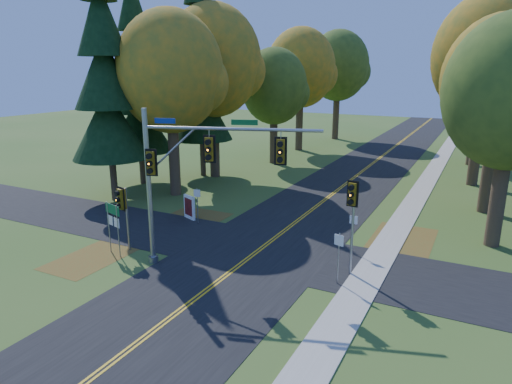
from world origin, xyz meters
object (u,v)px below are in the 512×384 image
at_px(traffic_mast, 189,168).
at_px(route_sign_cluster, 113,219).
at_px(info_kiosk, 189,207).
at_px(east_signal_pole, 352,205).

relative_size(traffic_mast, route_sign_cluster, 2.91).
height_order(traffic_mast, info_kiosk, traffic_mast).
xyz_separation_m(route_sign_cluster, info_kiosk, (0.10, 6.80, -1.23)).
height_order(traffic_mast, route_sign_cluster, traffic_mast).
bearing_deg(east_signal_pole, info_kiosk, 168.01).
distance_m(traffic_mast, info_kiosk, 8.75).
xyz_separation_m(traffic_mast, route_sign_cluster, (-4.62, -0.68, -3.09)).
xyz_separation_m(traffic_mast, info_kiosk, (-4.51, 6.12, -4.32)).
bearing_deg(traffic_mast, route_sign_cluster, 170.89).
bearing_deg(info_kiosk, route_sign_cluster, -66.97).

